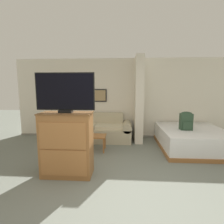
# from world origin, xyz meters

# --- Properties ---
(ground_plane) EXTENTS (20.00, 20.00, 0.00)m
(ground_plane) POSITION_xyz_m (0.00, 0.00, 0.00)
(ground_plane) COLOR slate
(wall_back) EXTENTS (7.50, 0.16, 2.60)m
(wall_back) POSITION_xyz_m (-0.00, 3.56, 1.29)
(wall_back) COLOR silver
(wall_back) RESTS_ON ground_plane
(wall_partition_pillar) EXTENTS (0.24, 0.78, 2.60)m
(wall_partition_pillar) POSITION_xyz_m (0.30, 3.11, 1.30)
(wall_partition_pillar) COLOR silver
(wall_partition_pillar) RESTS_ON ground_plane
(couch) EXTENTS (2.23, 0.84, 0.85)m
(couch) POSITION_xyz_m (-1.02, 3.08, 0.31)
(couch) COLOR #B7AD8E
(couch) RESTS_ON ground_plane
(coffee_table) EXTENTS (0.70, 0.43, 0.41)m
(coffee_table) POSITION_xyz_m (-0.97, 2.15, 0.36)
(coffee_table) COLOR #996033
(coffee_table) RESTS_ON ground_plane
(side_table) EXTENTS (0.40, 0.40, 0.52)m
(side_table) POSITION_xyz_m (-2.28, 3.03, 0.43)
(side_table) COLOR #996033
(side_table) RESTS_ON ground_plane
(table_lamp) EXTENTS (0.37, 0.37, 0.46)m
(table_lamp) POSITION_xyz_m (-2.28, 3.03, 0.85)
(table_lamp) COLOR tan
(table_lamp) RESTS_ON side_table
(tv_dresser) EXTENTS (0.96, 0.47, 1.21)m
(tv_dresser) POSITION_xyz_m (-1.22, 0.83, 0.61)
(tv_dresser) COLOR #996033
(tv_dresser) RESTS_ON ground_plane
(tv) EXTENTS (1.08, 0.16, 0.72)m
(tv) POSITION_xyz_m (-1.22, 0.83, 1.58)
(tv) COLOR black
(tv) RESTS_ON tv_dresser
(bed) EXTENTS (1.72, 1.94, 0.55)m
(bed) POSITION_xyz_m (1.72, 2.50, 0.28)
(bed) COLOR #996033
(bed) RESTS_ON ground_plane
(backpack) EXTENTS (0.30, 0.23, 0.49)m
(backpack) POSITION_xyz_m (1.50, 2.37, 0.80)
(backpack) COLOR #2D4733
(backpack) RESTS_ON bed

